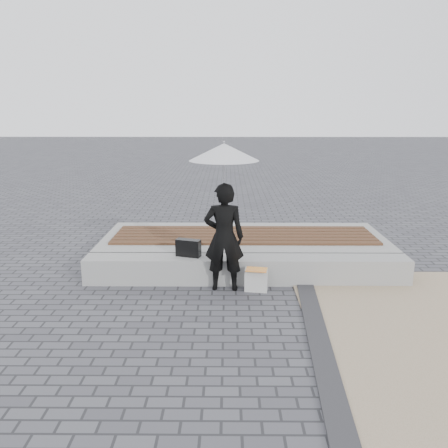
{
  "coord_description": "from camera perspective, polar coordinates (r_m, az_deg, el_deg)",
  "views": [
    {
      "loc": [
        -0.3,
        -5.19,
        2.62
      ],
      "look_at": [
        -0.35,
        1.29,
        1.0
      ],
      "focal_mm": 37.13,
      "sensor_mm": 36.0,
      "label": 1
    }
  ],
  "objects": [
    {
      "name": "edging_band",
      "position": [
        5.47,
        11.82,
        -14.71
      ],
      "size": [
        0.61,
        5.2,
        0.04
      ],
      "primitive_type": "cube",
      "rotation": [
        0.0,
        0.0,
        -0.07
      ],
      "color": "#2F2F32",
      "rests_on": "ground"
    },
    {
      "name": "canvas_tote",
      "position": [
        6.87,
        3.98,
        -6.88
      ],
      "size": [
        0.35,
        0.19,
        0.35
      ],
      "primitive_type": "cube",
      "rotation": [
        0.0,
        0.0,
        -0.15
      ],
      "color": "silver",
      "rests_on": "ground"
    },
    {
      "name": "magazine",
      "position": [
        6.76,
        4.03,
        -5.61
      ],
      "size": [
        0.33,
        0.27,
        0.01
      ],
      "primitive_type": "cube",
      "rotation": [
        0.0,
        0.0,
        -0.16
      ],
      "color": "#E5452A",
      "rests_on": "canvas_tote"
    },
    {
      "name": "timber_decking",
      "position": [
        8.3,
        2.48,
        -1.37
      ],
      "size": [
        4.6,
        1.2,
        0.04
      ],
      "primitive_type": null,
      "color": "brown",
      "rests_on": "timber_platform"
    },
    {
      "name": "handbag",
      "position": [
        7.16,
        -4.41,
        -2.95
      ],
      "size": [
        0.4,
        0.24,
        0.27
      ],
      "primitive_type": "cube",
      "rotation": [
        0.0,
        0.0,
        -0.31
      ],
      "color": "black",
      "rests_on": "seating_ledge"
    },
    {
      "name": "timber_platform",
      "position": [
        8.36,
        2.47,
        -2.82
      ],
      "size": [
        5.0,
        2.0,
        0.4
      ],
      "primitive_type": "cube",
      "color": "#999994",
      "rests_on": "ground"
    },
    {
      "name": "ground",
      "position": [
        5.82,
        3.4,
        -12.73
      ],
      "size": [
        80.0,
        80.0,
        0.0
      ],
      "primitive_type": "plane",
      "color": "#4D4E53",
      "rests_on": "ground"
    },
    {
      "name": "woman",
      "position": [
        6.73,
        0.0,
        -1.64
      ],
      "size": [
        0.59,
        0.4,
        1.6
      ],
      "primitive_type": "imported",
      "rotation": [
        0.0,
        0.0,
        3.11
      ],
      "color": "black",
      "rests_on": "ground"
    },
    {
      "name": "parasol",
      "position": [
        6.51,
        -0.0,
        8.85
      ],
      "size": [
        0.98,
        0.98,
        1.26
      ],
      "rotation": [
        0.0,
        0.0,
        0.16
      ],
      "color": "#ACACB1",
      "rests_on": "ground"
    },
    {
      "name": "seating_ledge",
      "position": [
        7.22,
        2.79,
        -5.58
      ],
      "size": [
        5.0,
        0.45,
        0.4
      ],
      "primitive_type": "cube",
      "color": "gray",
      "rests_on": "ground"
    }
  ]
}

